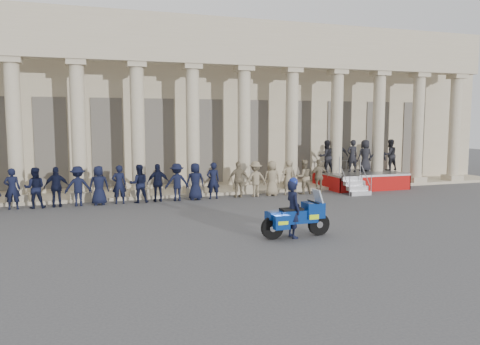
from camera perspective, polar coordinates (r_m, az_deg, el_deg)
name	(u,v)px	position (r m, az deg, el deg)	size (l,w,h in m)	color
ground	(208,235)	(15.01, -3.88, -7.63)	(90.00, 90.00, 0.00)	#434345
building	(147,106)	(29.10, -11.23, 7.96)	(40.00, 12.50, 9.00)	tan
officer_rank	(131,184)	(21.13, -13.09, -1.37)	(19.05, 0.65, 1.70)	black
reviewing_stand	(361,161)	(26.28, 14.53, 1.38)	(4.85, 4.07, 2.60)	gray
motorcycle	(297,217)	(14.71, 6.92, -5.40)	(2.30, 0.94, 1.48)	black
rider	(293,208)	(14.59, 6.49, -4.30)	(0.44, 0.66, 1.89)	black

